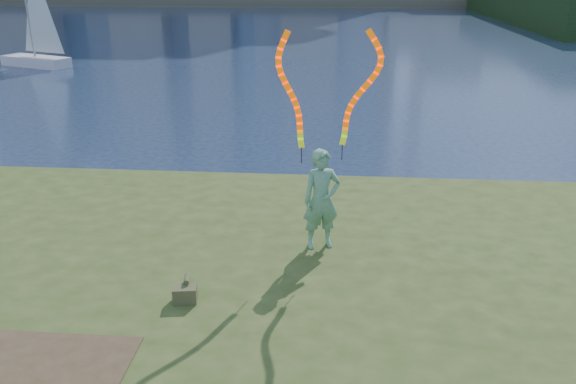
{
  "coord_description": "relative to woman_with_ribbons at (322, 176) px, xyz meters",
  "views": [
    {
      "loc": [
        1.96,
        -8.08,
        5.69
      ],
      "look_at": [
        1.23,
        1.0,
        2.0
      ],
      "focal_mm": 35.0,
      "sensor_mm": 36.0,
      "label": 1
    }
  ],
  "objects": [
    {
      "name": "ground",
      "position": [
        -1.81,
        -1.34,
        -2.19
      ],
      "size": [
        320.0,
        320.0,
        0.0
      ],
      "primitive_type": "plane",
      "color": "#1A2843",
      "rests_on": "ground"
    },
    {
      "name": "woman_with_ribbons",
      "position": [
        0.0,
        0.0,
        0.0
      ],
      "size": [
        2.06,
        0.79,
        4.24
      ],
      "rotation": [
        0.0,
        0.0,
        0.31
      ],
      "color": "#196D2E",
      "rests_on": "grassy_knoll"
    },
    {
      "name": "canvas_bag",
      "position": [
        -2.06,
        -2.06,
        -1.25
      ],
      "size": [
        0.4,
        0.45,
        0.35
      ],
      "rotation": [
        0.0,
        0.0,
        0.15
      ],
      "color": "#4A4F26",
      "rests_on": "grassy_knoll"
    },
    {
      "name": "sailboat",
      "position": [
        -17.59,
        23.52,
        -0.96
      ],
      "size": [
        4.68,
        2.96,
        7.18
      ],
      "rotation": [
        0.0,
        0.0,
        -0.37
      ],
      "color": "silver",
      "rests_on": "ground"
    }
  ]
}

